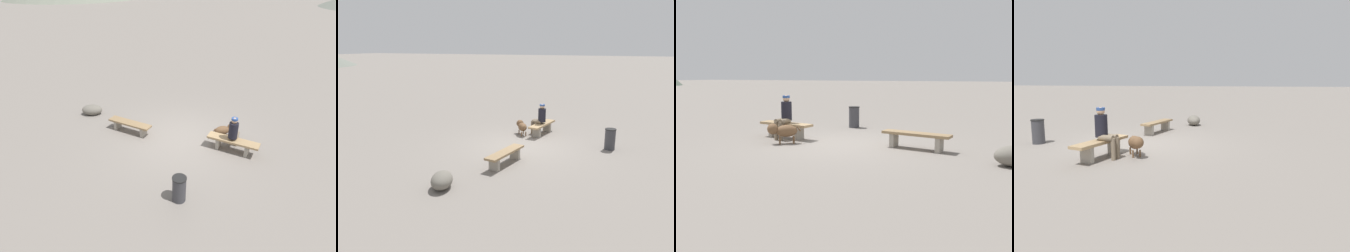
{
  "view_description": "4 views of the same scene",
  "coord_description": "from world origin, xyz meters",
  "views": [
    {
      "loc": [
        2.19,
        -8.2,
        5.29
      ],
      "look_at": [
        -0.43,
        -0.31,
        0.65
      ],
      "focal_mm": 28.88,
      "sensor_mm": 36.0,
      "label": 1
    },
    {
      "loc": [
        -10.99,
        -3.73,
        3.62
      ],
      "look_at": [
        1.01,
        1.09,
        0.42
      ],
      "focal_mm": 35.24,
      "sensor_mm": 36.0,
      "label": 2
    },
    {
      "loc": [
        -3.73,
        8.52,
        1.85
      ],
      "look_at": [
        -0.12,
        0.03,
        0.51
      ],
      "focal_mm": 37.19,
      "sensor_mm": 36.0,
      "label": 3
    },
    {
      "loc": [
        8.27,
        3.64,
        1.9
      ],
      "look_at": [
        0.98,
        1.66,
        0.76
      ],
      "focal_mm": 31.78,
      "sensor_mm": 36.0,
      "label": 4
    }
  ],
  "objects": [
    {
      "name": "bench_right",
      "position": [
        1.84,
        -0.19,
        0.34
      ],
      "size": [
        1.78,
        0.7,
        0.46
      ],
      "rotation": [
        0.0,
        0.0,
        -0.17
      ],
      "color": "gray",
      "rests_on": "ground"
    },
    {
      "name": "dog",
      "position": [
        1.47,
        0.57,
        0.37
      ],
      "size": [
        0.78,
        0.66,
        0.57
      ],
      "rotation": [
        0.0,
        0.0,
        0.61
      ],
      "color": "brown",
      "rests_on": "ground"
    },
    {
      "name": "trash_bin",
      "position": [
        0.76,
        -2.98,
        0.38
      ],
      "size": [
        0.39,
        0.39,
        0.75
      ],
      "color": "#38383D",
      "rests_on": "ground"
    },
    {
      "name": "bench_left",
      "position": [
        -2.03,
        -0.11,
        0.31
      ],
      "size": [
        1.78,
        0.68,
        0.43
      ],
      "rotation": [
        0.0,
        0.0,
        -0.17
      ],
      "color": "gray",
      "rests_on": "ground"
    },
    {
      "name": "boulder",
      "position": [
        -4.25,
        0.76,
        0.22
      ],
      "size": [
        0.99,
        0.8,
        0.44
      ],
      "primitive_type": "ellipsoid",
      "rotation": [
        0.0,
        0.0,
        0.34
      ],
      "color": "#6B665B",
      "rests_on": "ground"
    },
    {
      "name": "ground",
      "position": [
        0.0,
        0.0,
        -0.03
      ],
      "size": [
        210.0,
        210.0,
        0.06
      ],
      "primitive_type": "cube",
      "color": "gray"
    },
    {
      "name": "seated_person",
      "position": [
        1.82,
        -0.09,
        0.73
      ],
      "size": [
        0.36,
        0.6,
        1.28
      ],
      "rotation": [
        0.0,
        0.0,
        -0.12
      ],
      "color": "black",
      "rests_on": "ground"
    }
  ]
}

